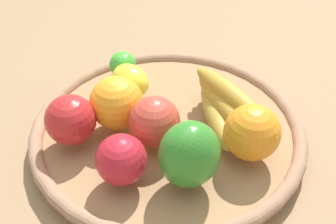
% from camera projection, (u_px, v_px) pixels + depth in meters
% --- Properties ---
extents(ground_plane, '(2.40, 2.40, 0.00)m').
position_uv_depth(ground_plane, '(168.00, 138.00, 0.67)').
color(ground_plane, '#92704E').
rests_on(ground_plane, ground).
extents(basket, '(0.43, 0.43, 0.04)m').
position_uv_depth(basket, '(168.00, 130.00, 0.66)').
color(basket, '#9D744E').
rests_on(basket, ground_plane).
extents(banana_bunch, '(0.16, 0.16, 0.06)m').
position_uv_depth(banana_bunch, '(223.00, 104.00, 0.63)').
color(banana_bunch, '#AC9035').
rests_on(banana_bunch, basket).
extents(orange_1, '(0.09, 0.09, 0.08)m').
position_uv_depth(orange_1, '(117.00, 103.00, 0.62)').
color(orange_1, orange).
rests_on(orange_1, basket).
extents(lime_0, '(0.07, 0.07, 0.05)m').
position_uv_depth(lime_0, '(123.00, 65.00, 0.73)').
color(lime_0, green).
rests_on(lime_0, basket).
extents(apple_0, '(0.08, 0.08, 0.07)m').
position_uv_depth(apple_0, '(121.00, 160.00, 0.54)').
color(apple_0, red).
rests_on(apple_0, basket).
extents(lemon_0, '(0.09, 0.08, 0.05)m').
position_uv_depth(lemon_0, '(130.00, 81.00, 0.69)').
color(lemon_0, yellow).
rests_on(lemon_0, basket).
extents(bell_pepper, '(0.11, 0.11, 0.10)m').
position_uv_depth(bell_pepper, '(189.00, 154.00, 0.53)').
color(bell_pepper, '#327E27').
rests_on(bell_pepper, basket).
extents(apple_1, '(0.10, 0.10, 0.08)m').
position_uv_depth(apple_1, '(71.00, 120.00, 0.60)').
color(apple_1, red).
rests_on(apple_1, basket).
extents(orange_0, '(0.11, 0.11, 0.08)m').
position_uv_depth(orange_0, '(252.00, 132.00, 0.57)').
color(orange_0, orange).
rests_on(orange_0, basket).
extents(apple_2, '(0.08, 0.08, 0.08)m').
position_uv_depth(apple_2, '(156.00, 122.00, 0.59)').
color(apple_2, '#CA4334').
rests_on(apple_2, basket).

